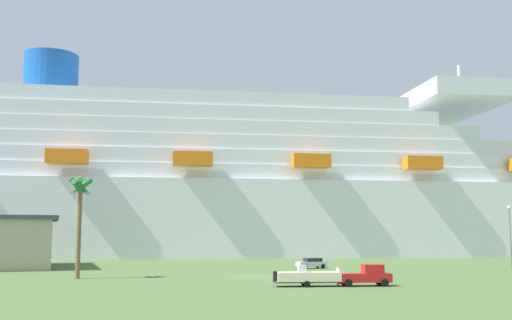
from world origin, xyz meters
TOP-DOWN VIEW (x-y plane):
  - ground_plane at (0.00, 30.00)m, footprint 600.00×600.00m
  - cruise_ship at (2.20, 64.17)m, footprint 254.42×55.21m
  - pickup_truck at (8.56, -15.67)m, footprint 5.84×2.94m
  - small_boat_on_trailer at (3.39, -14.88)m, footprint 8.97×3.07m
  - palm_tree at (-20.77, 1.40)m, footprint 3.18×3.29m
  - street_lamp at (39.85, 2.99)m, footprint 0.56×0.56m
  - parked_car_silver_sedan at (12.88, 13.74)m, footprint 4.73×2.49m

SIDE VIEW (x-z plane):
  - ground_plane at x=0.00m, z-range 0.00..0.00m
  - parked_car_silver_sedan at x=12.88m, z-range 0.04..1.62m
  - small_boat_on_trailer at x=3.39m, z-range -0.12..2.03m
  - pickup_truck at x=8.56m, z-range -0.06..2.14m
  - street_lamp at x=39.85m, z-range 1.28..10.66m
  - palm_tree at x=-20.77m, z-range 3.63..15.76m
  - cruise_ship at x=2.20m, z-range -12.01..41.71m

